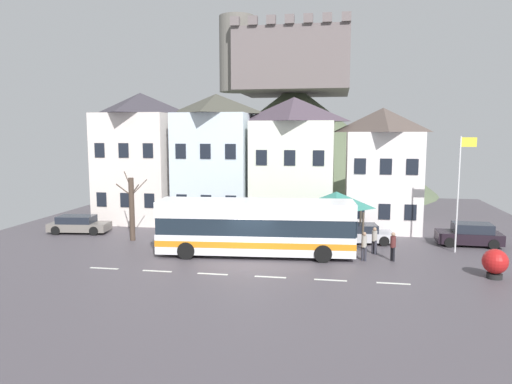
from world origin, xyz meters
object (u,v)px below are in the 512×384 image
object	(u,v)px
transit_bus	(256,228)
public_bench	(347,232)
townhouse_00	(142,157)
hilltop_castle	(294,133)
flagpole	(460,186)
parked_car_00	(359,234)
parked_car_02	(470,235)
pedestrian_01	(374,240)
townhouse_01	(217,159)
townhouse_03	(381,168)
pedestrian_00	(393,244)
harbour_buoy	(495,262)
pedestrian_02	(364,245)
parked_car_01	(79,224)
bare_tree_00	(132,208)
townhouse_02	(294,162)
bus_shelter	(336,200)

from	to	relation	value
transit_bus	public_bench	distance (m)	7.70
townhouse_00	hilltop_castle	xyz separation A→B (m)	(10.56, 21.76, 2.00)
flagpole	parked_car_00	bearing A→B (deg)	165.04
parked_car_02	pedestrian_01	distance (m)	7.02
townhouse_01	townhouse_03	bearing A→B (deg)	0.78
pedestrian_00	harbour_buoy	world-z (taller)	pedestrian_00
pedestrian_02	parked_car_00	bearing A→B (deg)	90.96
parked_car_01	public_bench	xyz separation A→B (m)	(19.16, 1.28, -0.15)
townhouse_03	parked_car_01	bearing A→B (deg)	-164.37
parked_car_02	harbour_buoy	bearing A→B (deg)	86.60
townhouse_00	harbour_buoy	bearing A→B (deg)	-27.72
parked_car_02	townhouse_00	bearing A→B (deg)	-10.53
pedestrian_00	harbour_buoy	bearing A→B (deg)	-28.01
townhouse_00	hilltop_castle	distance (m)	24.27
townhouse_01	parked_car_01	world-z (taller)	townhouse_01
parked_car_01	hilltop_castle	bearing A→B (deg)	58.40
pedestrian_01	pedestrian_02	size ratio (longest dim) A/B	0.98
parked_car_00	parked_car_02	distance (m)	6.99
transit_bus	bare_tree_00	bearing A→B (deg)	159.65
public_bench	townhouse_03	bearing A→B (deg)	61.67
bare_tree_00	harbour_buoy	bearing A→B (deg)	-12.87
parked_car_02	bare_tree_00	distance (m)	22.21
pedestrian_01	townhouse_01	bearing A→B (deg)	144.55
pedestrian_02	harbour_buoy	size ratio (longest dim) A/B	1.11
pedestrian_01	bare_tree_00	world-z (taller)	bare_tree_00
pedestrian_01	hilltop_castle	bearing A→B (deg)	104.31
townhouse_03	pedestrian_01	bearing A→B (deg)	-96.81
parked_car_00	parked_car_01	bearing A→B (deg)	173.99
transit_bus	pedestrian_00	xyz separation A→B (m)	(7.85, 0.07, -0.67)
townhouse_00	pedestrian_02	bearing A→B (deg)	-30.28
pedestrian_02	bare_tree_00	xyz separation A→B (m)	(-15.14, 2.63, 1.27)
parked_car_01	townhouse_01	bearing A→B (deg)	27.16
townhouse_01	pedestrian_02	world-z (taller)	townhouse_01
townhouse_02	harbour_buoy	bearing A→B (deg)	-47.17
townhouse_03	bare_tree_00	size ratio (longest dim) A/B	1.96
townhouse_01	public_bench	size ratio (longest dim) A/B	6.52
bus_shelter	bare_tree_00	distance (m)	13.61
pedestrian_00	public_bench	distance (m)	5.87
transit_bus	townhouse_00	bearing A→B (deg)	133.54
pedestrian_02	townhouse_02	bearing A→B (deg)	116.76
pedestrian_01	bare_tree_00	xyz separation A→B (m)	(-15.83, 0.95, 1.35)
townhouse_01	hilltop_castle	xyz separation A→B (m)	(4.13, 21.90, 2.10)
transit_bus	bus_shelter	bearing A→B (deg)	34.60
flagpole	harbour_buoy	size ratio (longest dim) A/B	4.71
townhouse_03	flagpole	world-z (taller)	townhouse_03
townhouse_01	bare_tree_00	xyz separation A→B (m)	(-3.95, -7.51, -2.95)
townhouse_02	parked_car_02	bearing A→B (deg)	-22.40
townhouse_00	bus_shelter	size ratio (longest dim) A/B	2.91
pedestrian_00	flagpole	size ratio (longest dim) A/B	0.24
flagpole	parked_car_01	bearing A→B (deg)	177.07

